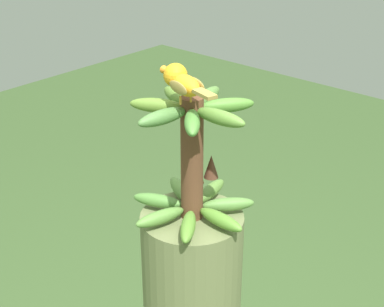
% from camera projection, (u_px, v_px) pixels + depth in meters
% --- Properties ---
extents(banana_bunch, '(0.31, 0.32, 0.32)m').
position_uv_depth(banana_bunch, '(193.00, 160.00, 1.42)').
color(banana_bunch, brown).
rests_on(banana_bunch, banana_tree).
extents(perched_bird, '(0.19, 0.08, 0.08)m').
position_uv_depth(perched_bird, '(182.00, 81.00, 1.31)').
color(perched_bird, '#C68933').
rests_on(perched_bird, banana_bunch).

